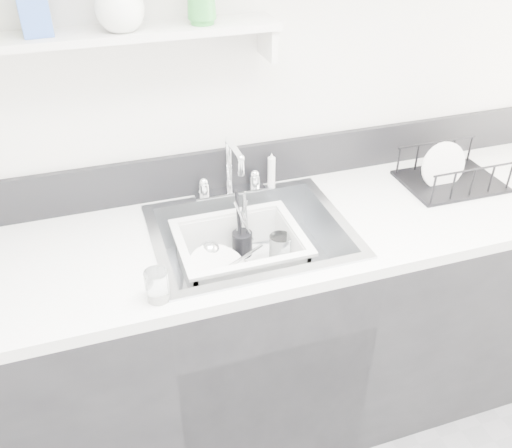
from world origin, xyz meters
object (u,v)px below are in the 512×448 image
object	(u,v)px
sink	(251,253)
dish_rack	(453,168)
wash_tub	(240,255)
counter_run	(252,333)

from	to	relation	value
sink	dish_rack	xyz separation A→B (m)	(0.81, 0.07, 0.15)
sink	wash_tub	size ratio (longest dim) A/B	1.56
wash_tub	dish_rack	size ratio (longest dim) A/B	1.15
sink	dish_rack	world-z (taller)	dish_rack
dish_rack	wash_tub	bearing A→B (deg)	-174.12
counter_run	wash_tub	bearing A→B (deg)	-178.33
sink	wash_tub	world-z (taller)	sink
sink	dish_rack	bearing A→B (deg)	5.13
counter_run	dish_rack	bearing A→B (deg)	5.13
wash_tub	sink	bearing A→B (deg)	1.67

